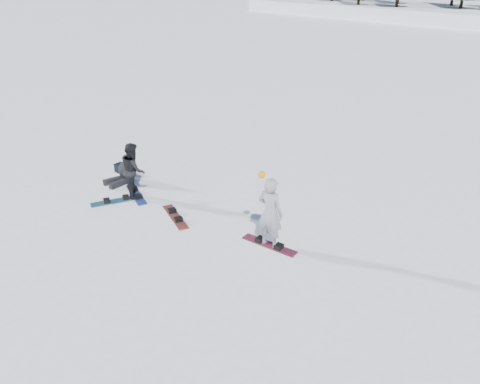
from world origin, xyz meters
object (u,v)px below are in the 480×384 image
gear_bag (122,168)px  snowboard_loose_a (117,201)px  snowboarder_man (134,170)px  snowboard_loose_b (175,217)px  seated_rider (126,171)px  snowboarder_woman (270,213)px

gear_bag → snowboard_loose_a: gear_bag is taller
snowboarder_man → snowboard_loose_a: bearing=113.2°
snowboard_loose_b → snowboard_loose_a: size_ratio=1.00×
snowboard_loose_b → snowboard_loose_a: same height
snowboarder_man → seated_rider: 1.25m
snowboarder_woman → gear_bag: size_ratio=4.45×
snowboarder_man → gear_bag: bearing=8.7°
snowboarder_woman → snowboard_loose_b: 3.06m
gear_bag → snowboard_loose_a: 2.16m
gear_bag → snowboard_loose_b: bearing=-9.6°
snowboarder_woman → seated_rider: size_ratio=1.89×
snowboard_loose_b → snowboarder_woman: bearing=34.7°
snowboarder_woman → snowboard_loose_b: size_ratio=1.34×
snowboard_loose_a → snowboarder_woman: bearing=-52.2°
snowboarder_woman → seated_rider: snowboarder_woman is taller
snowboarder_man → gear_bag: size_ratio=3.71×
snowboarder_man → gear_bag: (-1.79, 0.62, -0.69)m
snowboard_loose_b → seated_rider: bearing=-167.9°
snowboarder_woman → snowboard_loose_a: snowboarder_woman is taller
snowboarder_man → snowboard_loose_b: 2.12m
seated_rider → gear_bag: bearing=161.2°
snowboarder_woman → snowboard_loose_a: size_ratio=1.34×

